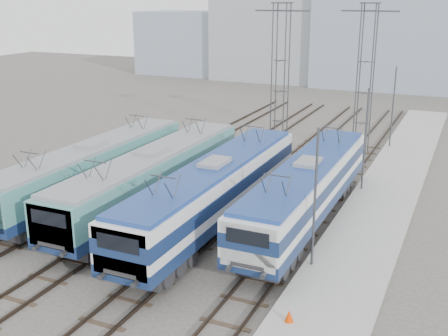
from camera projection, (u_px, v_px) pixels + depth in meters
ground at (136, 254)px, 28.53m from camera, size 160.00×160.00×0.00m
platform at (369, 227)px, 31.43m from camera, size 4.00×70.00×0.30m
locomotive_far_left at (91, 168)px, 35.24m from camera, size 2.79×17.64×3.32m
locomotive_center_left at (151, 177)px, 33.36m from camera, size 2.87×18.12×3.41m
locomotive_center_right at (214, 190)px, 30.85m from camera, size 2.93×18.54×3.49m
locomotive_far_right at (306, 188)px, 31.35m from camera, size 2.82×17.86×3.36m
catenary_tower_west at (280, 71)px, 45.71m from camera, size 4.50×1.20×12.00m
catenary_tower_east at (365, 73)px, 44.89m from camera, size 4.50×1.20×12.00m
mast_front at (315, 201)px, 25.85m from camera, size 0.12×0.12×7.00m
mast_mid at (365, 142)px, 36.29m from camera, size 0.12×0.12×7.00m
mast_rear at (393, 109)px, 46.74m from camera, size 0.12×0.12×7.00m
safety_cone at (289, 316)px, 22.04m from camera, size 0.35×0.35×0.49m
building_west at (278, 33)px, 85.93m from camera, size 18.00×12.00×14.00m
building_center at (401, 22)px, 78.25m from camera, size 22.00×14.00×18.00m
building_far_west at (186, 43)px, 92.81m from camera, size 14.00×10.00×10.00m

